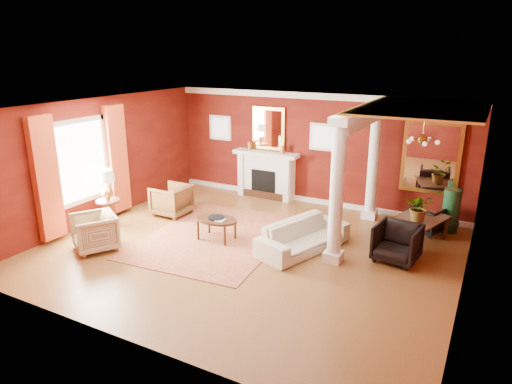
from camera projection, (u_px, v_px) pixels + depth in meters
The scene contains 27 objects.
ground at pixel (249, 250), 9.38m from camera, with size 8.00×8.00×0.00m, color brown.
room_shell at pixel (249, 154), 8.78m from camera, with size 8.04×7.04×2.92m.
fireplace at pixel (266, 174), 12.57m from camera, with size 1.85×0.42×1.29m.
overmantel_mirror at pixel (269, 128), 12.31m from camera, with size 0.95×0.07×1.15m.
flank_window_left at pixel (220, 128), 13.04m from camera, with size 0.70×0.07×0.70m.
flank_window_right at pixel (323, 137), 11.65m from camera, with size 0.70×0.07×0.70m.
left_window at pixel (84, 167), 10.21m from camera, with size 0.21×2.55×2.60m.
column_front at pixel (337, 191), 8.44m from camera, with size 0.36×0.36×2.80m.
column_back at pixel (374, 161), 10.72m from camera, with size 0.36×0.36×2.80m.
header_beam at pixel (365, 116), 9.43m from camera, with size 0.30×3.20×0.32m, color white.
amber_ceiling at pixel (423, 108), 8.72m from camera, with size 2.30×3.40×0.04m, color gold.
dining_mirror at pixel (431, 158), 10.52m from camera, with size 1.30×0.07×1.70m.
chandelier at pixel (422, 140), 8.92m from camera, with size 0.60×0.62×0.75m.
crown_trim at pixel (315, 96), 11.45m from camera, with size 8.00×0.08×0.16m, color white.
base_trim at pixel (311, 200), 12.28m from camera, with size 8.00×0.08×0.12m, color white.
rug at pixel (216, 237), 10.01m from camera, with size 2.81×3.75×0.01m, color maroon.
sofa at pixel (304, 231), 9.26m from camera, with size 2.08×0.61×0.81m, color beige.
armchair_leopard at pixel (172, 199), 11.25m from camera, with size 0.82×0.76×0.84m, color black.
armchair_stripe at pixel (94, 230), 9.27m from camera, with size 0.81×0.76×0.83m, color #CBB787.
coffee_table at pixel (216, 220), 9.75m from camera, with size 0.96×0.96×0.49m.
coffee_book at pixel (216, 215), 9.61m from camera, with size 0.18×0.02×0.24m, color black.
side_table at pixel (107, 189), 10.38m from camera, with size 0.54×0.54×1.36m.
dining_table at pixel (417, 225), 9.51m from camera, with size 1.55×0.55×0.87m, color black.
dining_chair_near at pixel (397, 241), 8.77m from camera, with size 0.80×0.75×0.82m, color black.
dining_chair_far at pixel (426, 218), 10.19m from camera, with size 0.64×0.60×0.66m, color black.
green_urn at pixel (450, 215), 10.21m from camera, with size 0.42×0.42×1.00m.
potted_plant at pixel (421, 196), 9.26m from camera, with size 0.53×0.59×0.46m, color #26591E.
Camera 1 is at (4.18, -7.52, 3.93)m, focal length 32.00 mm.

